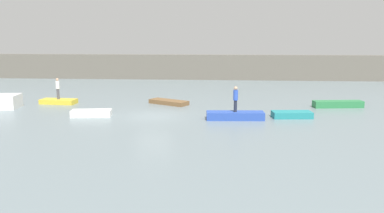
% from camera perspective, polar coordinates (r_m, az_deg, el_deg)
% --- Properties ---
extents(ground_plane, '(120.00, 120.00, 0.00)m').
position_cam_1_polar(ground_plane, '(27.28, -5.86, -1.45)').
color(ground_plane, slate).
extents(embankment_wall, '(80.00, 1.20, 3.27)m').
position_cam_1_polar(embankment_wall, '(50.41, -1.08, 5.96)').
color(embankment_wall, '#666056').
rests_on(embankment_wall, ground_plane).
extents(rowboat_yellow, '(3.05, 1.49, 0.39)m').
position_cam_1_polar(rowboat_yellow, '(34.06, -19.45, 0.73)').
color(rowboat_yellow, gold).
rests_on(rowboat_yellow, ground_plane).
extents(rowboat_white, '(2.92, 1.46, 0.47)m').
position_cam_1_polar(rowboat_white, '(27.91, -14.90, -0.98)').
color(rowboat_white, white).
rests_on(rowboat_white, ground_plane).
extents(rowboat_brown, '(3.56, 2.70, 0.35)m').
position_cam_1_polar(rowboat_brown, '(31.94, -3.52, 0.66)').
color(rowboat_brown, brown).
rests_on(rowboat_brown, ground_plane).
extents(rowboat_blue, '(3.99, 1.33, 0.54)m').
position_cam_1_polar(rowboat_blue, '(26.16, 6.52, -1.37)').
color(rowboat_blue, '#2B4CAD').
rests_on(rowboat_blue, ground_plane).
extents(rowboat_teal, '(2.84, 1.44, 0.44)m').
position_cam_1_polar(rowboat_teal, '(27.49, 14.80, -1.18)').
color(rowboat_teal, teal).
rests_on(rowboat_teal, ground_plane).
extents(rowboat_green, '(4.02, 1.40, 0.53)m').
position_cam_1_polar(rowboat_green, '(32.63, 21.12, 0.35)').
color(rowboat_green, '#2D7F47').
rests_on(rowboat_green, ground_plane).
extents(person_blue_shirt, '(0.32, 0.32, 1.76)m').
position_cam_1_polar(person_blue_shirt, '(25.94, 6.58, 1.34)').
color(person_blue_shirt, '#232838').
rests_on(person_blue_shirt, rowboat_blue).
extents(person_white_shirt, '(0.32, 0.32, 1.78)m').
position_cam_1_polar(person_white_shirt, '(33.89, -19.57, 2.72)').
color(person_white_shirt, '#4C4C56').
rests_on(person_white_shirt, rowboat_yellow).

